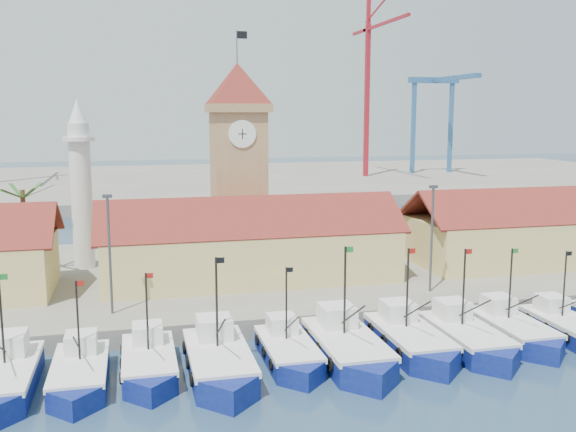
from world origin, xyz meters
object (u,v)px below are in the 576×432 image
object	(u,v)px
clock_tower	(238,159)
minaret	(81,184)
boat_5	(349,351)
boat_0	(3,382)

from	to	relation	value
clock_tower	minaret	bearing A→B (deg)	172.39
boat_5	boat_0	bearing A→B (deg)	179.38
boat_5	minaret	size ratio (longest dim) A/B	0.66
boat_0	clock_tower	distance (m)	31.78
clock_tower	minaret	xyz separation A→B (m)	(-15.00, 2.00, -2.23)
boat_0	boat_5	bearing A→B (deg)	-0.62
boat_5	clock_tower	size ratio (longest dim) A/B	0.47
boat_0	minaret	distance (m)	27.37
boat_0	minaret	size ratio (longest dim) A/B	0.61
clock_tower	boat_0	bearing A→B (deg)	-127.25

